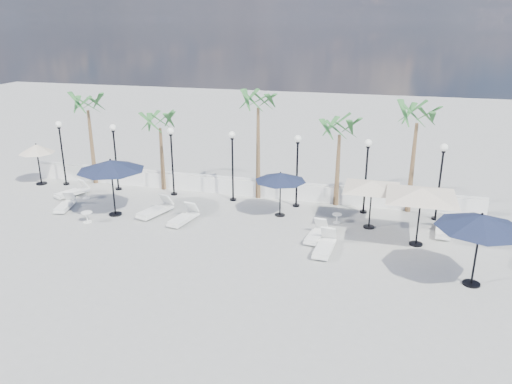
% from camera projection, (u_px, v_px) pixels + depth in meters
% --- Properties ---
extents(ground, '(100.00, 100.00, 0.00)m').
position_uv_depth(ground, '(187.00, 250.00, 21.37)').
color(ground, gray).
rests_on(ground, ground).
extents(balustrade, '(26.00, 0.30, 1.01)m').
position_uv_depth(balustrade, '(238.00, 187.00, 28.06)').
color(balustrade, silver).
rests_on(balustrade, ground).
extents(lamppost_0, '(0.36, 0.36, 3.84)m').
position_uv_depth(lamppost_0, '(61.00, 144.00, 29.08)').
color(lamppost_0, black).
rests_on(lamppost_0, ground).
extents(lamppost_1, '(0.36, 0.36, 3.84)m').
position_uv_depth(lamppost_1, '(115.00, 148.00, 28.22)').
color(lamppost_1, black).
rests_on(lamppost_1, ground).
extents(lamppost_2, '(0.36, 0.36, 3.84)m').
position_uv_depth(lamppost_2, '(172.00, 152.00, 27.35)').
color(lamppost_2, black).
rests_on(lamppost_2, ground).
extents(lamppost_3, '(0.36, 0.36, 3.84)m').
position_uv_depth(lamppost_3, '(232.00, 156.00, 26.48)').
color(lamppost_3, black).
rests_on(lamppost_3, ground).
extents(lamppost_4, '(0.36, 0.36, 3.84)m').
position_uv_depth(lamppost_4, '(297.00, 161.00, 25.62)').
color(lamppost_4, black).
rests_on(lamppost_4, ground).
extents(lamppost_5, '(0.36, 0.36, 3.84)m').
position_uv_depth(lamppost_5, '(367.00, 166.00, 24.75)').
color(lamppost_5, black).
rests_on(lamppost_5, ground).
extents(lamppost_6, '(0.36, 0.36, 3.84)m').
position_uv_depth(lamppost_6, '(441.00, 171.00, 23.88)').
color(lamppost_6, black).
rests_on(lamppost_6, ground).
extents(palm_0, '(2.60, 2.60, 5.50)m').
position_uv_depth(palm_0, '(88.00, 108.00, 28.77)').
color(palm_0, brown).
rests_on(palm_0, ground).
extents(palm_1, '(2.60, 2.60, 4.70)m').
position_uv_depth(palm_1, '(160.00, 125.00, 27.91)').
color(palm_1, brown).
rests_on(palm_1, ground).
extents(palm_2, '(2.60, 2.60, 6.10)m').
position_uv_depth(palm_2, '(258.00, 105.00, 26.06)').
color(palm_2, brown).
rests_on(palm_2, ground).
extents(palm_3, '(2.60, 2.60, 4.90)m').
position_uv_depth(palm_3, '(340.00, 132.00, 25.37)').
color(palm_3, brown).
rests_on(palm_3, ground).
extents(palm_4, '(2.60, 2.60, 5.70)m').
position_uv_depth(palm_4, '(417.00, 120.00, 24.20)').
color(palm_4, brown).
rests_on(palm_4, ground).
extents(lounger_0, '(1.34, 2.02, 0.72)m').
position_uv_depth(lounger_0, '(72.00, 192.00, 27.92)').
color(lounger_0, silver).
rests_on(lounger_0, ground).
extents(lounger_1, '(1.27, 2.25, 0.80)m').
position_uv_depth(lounger_1, '(155.00, 210.00, 25.18)').
color(lounger_1, silver).
rests_on(lounger_1, ground).
extents(lounger_2, '(1.02, 1.90, 0.68)m').
position_uv_depth(lounger_2, '(65.00, 205.00, 25.96)').
color(lounger_2, silver).
rests_on(lounger_2, ground).
extents(lounger_3, '(0.99, 2.08, 0.75)m').
position_uv_depth(lounger_3, '(183.00, 218.00, 24.24)').
color(lounger_3, silver).
rests_on(lounger_3, ground).
extents(lounger_4, '(0.88, 1.96, 0.71)m').
position_uv_depth(lounger_4, '(316.00, 234.00, 22.40)').
color(lounger_4, silver).
rests_on(lounger_4, ground).
extents(lounger_5, '(0.81, 2.12, 0.78)m').
position_uv_depth(lounger_5, '(325.00, 246.00, 21.17)').
color(lounger_5, silver).
rests_on(lounger_5, ground).
extents(lounger_6, '(0.78, 2.01, 0.74)m').
position_uv_depth(lounger_6, '(443.00, 229.00, 22.97)').
color(lounger_6, silver).
rests_on(lounger_6, ground).
extents(side_table_0, '(0.53, 0.53, 0.51)m').
position_uv_depth(side_table_0, '(86.00, 193.00, 27.48)').
color(side_table_0, silver).
rests_on(side_table_0, ground).
extents(side_table_1, '(0.54, 0.54, 0.53)m').
position_uv_depth(side_table_1, '(87.00, 216.00, 24.24)').
color(side_table_1, silver).
rests_on(side_table_1, ground).
extents(side_table_2, '(0.47, 0.47, 0.45)m').
position_uv_depth(side_table_2, '(337.00, 218.00, 24.20)').
color(side_table_2, silver).
rests_on(side_table_2, ground).
extents(parasol_navy_left, '(3.33, 3.33, 2.94)m').
position_uv_depth(parasol_navy_left, '(111.00, 166.00, 24.43)').
color(parasol_navy_left, black).
rests_on(parasol_navy_left, ground).
extents(parasol_navy_mid, '(2.58, 2.58, 2.31)m').
position_uv_depth(parasol_navy_mid, '(280.00, 177.00, 24.52)').
color(parasol_navy_mid, black).
rests_on(parasol_navy_mid, ground).
extents(parasol_navy_right, '(3.21, 3.21, 2.88)m').
position_uv_depth(parasol_navy_right, '(481.00, 222.00, 17.80)').
color(parasol_navy_right, black).
rests_on(parasol_navy_right, ground).
extents(parasol_cream_sq_a, '(5.79, 5.79, 2.84)m').
position_uv_depth(parasol_cream_sq_a, '(422.00, 188.00, 21.06)').
color(parasol_cream_sq_a, black).
rests_on(parasol_cream_sq_a, ground).
extents(parasol_cream_sq_b, '(5.02, 5.02, 2.52)m').
position_uv_depth(parasol_cream_sq_b, '(372.00, 181.00, 22.97)').
color(parasol_cream_sq_b, black).
rests_on(parasol_cream_sq_b, ground).
extents(parasol_cream_small, '(2.04, 2.04, 2.51)m').
position_uv_depth(parasol_cream_small, '(37.00, 149.00, 29.29)').
color(parasol_cream_small, black).
rests_on(parasol_cream_small, ground).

